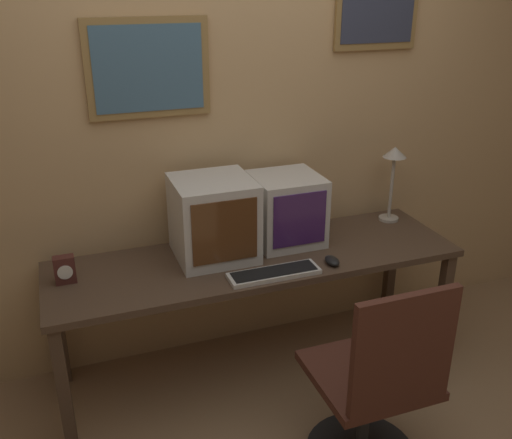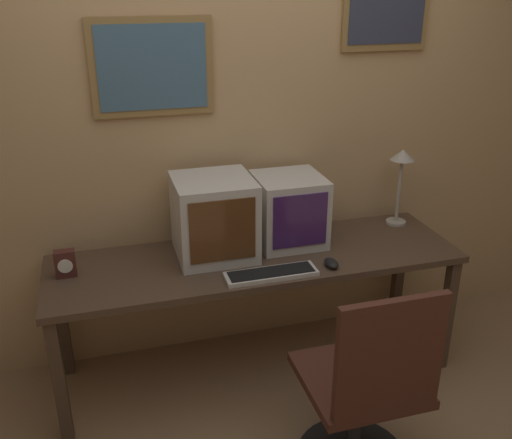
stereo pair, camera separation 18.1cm
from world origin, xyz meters
TOP-DOWN VIEW (x-y plane):
  - wall_back at (0.00, 1.33)m, footprint 8.00×0.08m
  - desk at (0.00, 0.95)m, footprint 2.13×0.63m
  - monitor_left at (-0.20, 1.03)m, footprint 0.40×0.40m
  - monitor_right at (0.22, 1.07)m, footprint 0.35×0.36m
  - keyboard_main at (0.01, 0.72)m, footprint 0.45×0.13m
  - mouse_near_keyboard at (0.33, 0.73)m, footprint 0.06×0.11m
  - desk_clock at (-0.94, 0.99)m, footprint 0.10×0.06m
  - desk_lamp at (0.91, 1.13)m, footprint 0.13×0.13m
  - office_chair at (0.24, 0.11)m, footprint 0.51×0.51m

SIDE VIEW (x-z plane):
  - office_chair at x=0.24m, z-range -0.07..0.91m
  - desk at x=0.00m, z-range 0.29..1.00m
  - keyboard_main at x=0.01m, z-range 0.71..0.74m
  - mouse_near_keyboard at x=0.33m, z-range 0.71..0.75m
  - desk_clock at x=-0.94m, z-range 0.71..0.85m
  - monitor_right at x=0.22m, z-range 0.71..1.09m
  - monitor_left at x=-0.20m, z-range 0.71..1.13m
  - desk_lamp at x=0.91m, z-range 0.82..1.27m
  - wall_back at x=0.00m, z-range 0.01..2.61m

